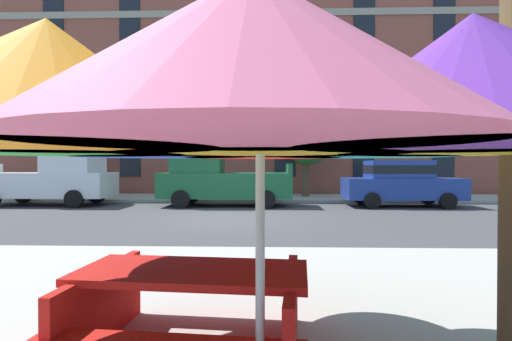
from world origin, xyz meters
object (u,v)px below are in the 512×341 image
object	(u,v)px
sedan_blue	(400,182)
patio_umbrella	(260,110)
pickup_green	(220,180)
picnic_table	(193,304)
street_tree_middle	(306,135)
pickup_white	(53,180)
street_tree_left	(71,125)

from	to	relation	value
sedan_blue	patio_umbrella	size ratio (longest dim) A/B	1.11
pickup_green	picnic_table	world-z (taller)	pickup_green
pickup_green	patio_umbrella	xyz separation A→B (m)	(1.84, -12.70, 0.91)
street_tree_middle	patio_umbrella	size ratio (longest dim) A/B	1.10
pickup_white	sedan_blue	world-z (taller)	pickup_white
pickup_white	patio_umbrella	bearing A→B (deg)	-56.11
sedan_blue	street_tree_left	world-z (taller)	street_tree_left
pickup_green	sedan_blue	size ratio (longest dim) A/B	1.16
sedan_blue	patio_umbrella	world-z (taller)	patio_umbrella
pickup_green	patio_umbrella	size ratio (longest dim) A/B	1.29
sedan_blue	picnic_table	size ratio (longest dim) A/B	2.29
sedan_blue	picnic_table	bearing A→B (deg)	-115.27
pickup_white	picnic_table	size ratio (longest dim) A/B	2.65
sedan_blue	picnic_table	distance (m)	13.40
pickup_green	street_tree_middle	bearing A→B (deg)	43.36
street_tree_left	patio_umbrella	xyz separation A→B (m)	(9.42, -15.85, -1.57)
street_tree_middle	patio_umbrella	distance (m)	16.34
pickup_white	pickup_green	xyz separation A→B (m)	(6.70, 0.00, 0.00)
street_tree_left	street_tree_middle	world-z (taller)	street_tree_left
pickup_green	street_tree_middle	distance (m)	5.48
patio_umbrella	street_tree_middle	bearing A→B (deg)	83.43
street_tree_left	picnic_table	distance (m)	17.91
pickup_green	picnic_table	size ratio (longest dim) A/B	2.65
pickup_white	picnic_table	world-z (taller)	pickup_white
street_tree_middle	patio_umbrella	bearing A→B (deg)	-96.57
patio_umbrella	pickup_white	bearing A→B (deg)	123.89
pickup_white	picnic_table	bearing A→B (deg)	-56.60
picnic_table	sedan_blue	bearing A→B (deg)	64.73
pickup_white	sedan_blue	distance (m)	13.70
pickup_white	sedan_blue	bearing A→B (deg)	-0.00
street_tree_middle	pickup_white	bearing A→B (deg)	-161.42
pickup_green	street_tree_left	world-z (taller)	street_tree_left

